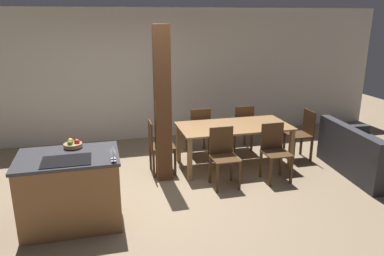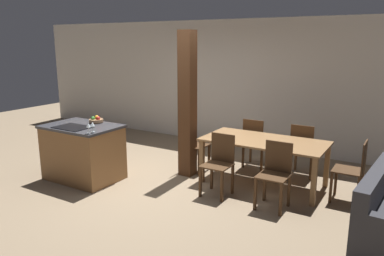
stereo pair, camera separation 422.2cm
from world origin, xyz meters
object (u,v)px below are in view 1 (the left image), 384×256
Objects in this scene: fruit_bowl at (73,144)px; dining_chair_far_right at (242,126)px; kitchen_island at (71,190)px; dining_chair_near_left at (223,155)px; wine_glass_near at (113,152)px; wine_glass_middle at (113,149)px; dining_chair_far_left at (199,129)px; dining_chair_foot_end at (302,133)px; couch at (367,157)px; timber_post at (163,105)px; dining_table at (234,130)px; dining_chair_near_right at (275,151)px; dining_chair_head_end at (158,145)px.

dining_chair_far_right is at bearing 29.88° from fruit_bowl.
dining_chair_near_left is (2.21, 0.59, 0.03)m from kitchen_island.
wine_glass_near is 1.00× the size of wine_glass_middle.
dining_chair_near_left is at bearing 90.00° from dining_chair_far_left.
dining_chair_foot_end is 0.52× the size of couch.
fruit_bowl is 0.26× the size of dining_chair_foot_end.
wine_glass_near is 0.08m from wine_glass_middle.
couch is 3.49m from timber_post.
timber_post reaches higher than fruit_bowl.
dining_chair_foot_end reaches higher than dining_table.
dining_chair_near_right is 0.52× the size of couch.
timber_post is at bearing -167.52° from dining_chair_head_end.
kitchen_island is 1.34× the size of dining_chair_far_right.
wine_glass_near reaches higher than kitchen_island.
dining_table is at bearing 38.06° from wine_glass_near.
couch is (2.46, -1.58, -0.21)m from dining_chair_far_left.
timber_post is at bearing 150.71° from dining_chair_near_left.
wine_glass_near is 0.17× the size of dining_chair_near_left.
timber_post is (-2.60, -0.23, 0.73)m from dining_chair_foot_end.
dining_table is 2.24m from couch.
kitchen_island is 3.12m from dining_chair_near_right.
dining_chair_far_left is 2.93m from couch.
fruit_bowl is 0.26× the size of dining_chair_near_left.
kitchen_island is at bearing -164.94° from dining_chair_near_left.
dining_chair_head_end is 0.77m from timber_post.
couch is (0.71, -0.87, -0.21)m from dining_chair_foot_end.
dining_table is 2.11× the size of dining_chair_foot_end.
couch is (4.13, 0.69, -0.76)m from wine_glass_middle.
dining_table is at bearing 71.28° from couch.
dining_chair_far_left is (1.68, 2.27, -0.55)m from wine_glass_middle.
dining_chair_head_end is 0.37× the size of timber_post.
fruit_bowl is 1.69m from dining_chair_head_end.
dining_chair_near_left is 1.41m from dining_chair_far_left.
dining_chair_near_left is (1.68, 0.94, -0.55)m from wine_glass_near.
dining_chair_near_left is at bearing 180.00° from dining_chair_near_right.
kitchen_island reaches higher than dining_chair_head_end.
dining_chair_far_right reaches higher than dining_table.
wine_glass_middle is 2.88m from dining_chair_far_left.
dining_chair_near_left is 1.65m from dining_chair_far_right.
timber_post is (-1.27, -0.23, 0.57)m from dining_table.
kitchen_island reaches higher than dining_chair_far_right.
dining_chair_far_left and dining_chair_foot_end have the same top height.
dining_table is 2.11× the size of dining_chair_far_left.
kitchen_island is 0.86m from wine_glass_near.
wine_glass_near is 3.84m from dining_chair_foot_end.
fruit_bowl is at bearing 38.78° from dining_chair_far_left.
dining_chair_head_end reaches higher than dining_table.
couch is 0.72× the size of timber_post.
wine_glass_middle reaches higher than dining_chair_far_left.
dining_chair_far_right and dining_chair_foot_end have the same top height.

